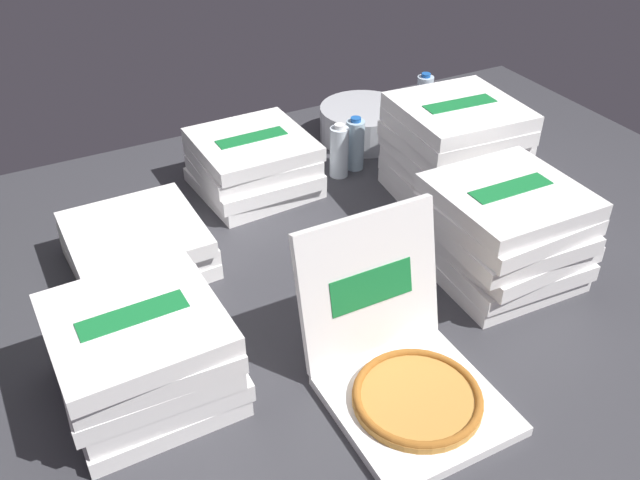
{
  "coord_description": "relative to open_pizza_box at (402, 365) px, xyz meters",
  "views": [
    {
      "loc": [
        -0.77,
        -1.33,
        1.28
      ],
      "look_at": [
        -0.01,
        0.1,
        0.14
      ],
      "focal_mm": 38.68,
      "sensor_mm": 36.0,
      "label": 1
    }
  ],
  "objects": [
    {
      "name": "pizza_stack_left_near",
      "position": [
        0.51,
        0.25,
        0.07
      ],
      "size": [
        0.41,
        0.41,
        0.3
      ],
      "color": "white",
      "rests_on": "ground_plane"
    },
    {
      "name": "pizza_stack_right_far",
      "position": [
        -0.43,
        0.79,
        -0.01
      ],
      "size": [
        0.4,
        0.41,
        0.15
      ],
      "color": "white",
      "rests_on": "ground_plane"
    },
    {
      "name": "water_bottle_1",
      "position": [
        0.93,
        1.25,
        0.01
      ],
      "size": [
        0.07,
        0.07,
        0.21
      ],
      "color": "silver",
      "rests_on": "ground_plane"
    },
    {
      "name": "ground_plane",
      "position": [
        0.04,
        0.38,
        -0.09
      ],
      "size": [
        3.2,
        2.4,
        0.02
      ],
      "primitive_type": "cube",
      "color": "#38383D"
    },
    {
      "name": "water_bottle_2",
      "position": [
        0.38,
        1.0,
        0.01
      ],
      "size": [
        0.07,
        0.07,
        0.21
      ],
      "color": "white",
      "rests_on": "ground_plane"
    },
    {
      "name": "pizza_stack_right_near",
      "position": [
        0.06,
        1.06,
        0.02
      ],
      "size": [
        0.41,
        0.41,
        0.2
      ],
      "color": "white",
      "rests_on": "ground_plane"
    },
    {
      "name": "pizza_stack_center_near",
      "position": [
        0.66,
        0.69,
        0.09
      ],
      "size": [
        0.42,
        0.43,
        0.35
      ],
      "color": "white",
      "rests_on": "ground_plane"
    },
    {
      "name": "open_pizza_box",
      "position": [
        0.0,
        0.0,
        0.0
      ],
      "size": [
        0.38,
        0.48,
        0.4
      ],
      "color": "white",
      "rests_on": "ground_plane"
    },
    {
      "name": "pizza_stack_center_far",
      "position": [
        -0.54,
        0.28,
        0.04
      ],
      "size": [
        0.41,
        0.39,
        0.25
      ],
      "color": "white",
      "rests_on": "ground_plane"
    },
    {
      "name": "ice_bucket",
      "position": [
        0.61,
        1.21,
        -0.02
      ],
      "size": [
        0.35,
        0.35,
        0.14
      ],
      "primitive_type": "cylinder",
      "color": "#B7BABF",
      "rests_on": "ground_plane"
    },
    {
      "name": "water_bottle_0",
      "position": [
        0.46,
        1.02,
        0.01
      ],
      "size": [
        0.07,
        0.07,
        0.21
      ],
      "color": "silver",
      "rests_on": "ground_plane"
    }
  ]
}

